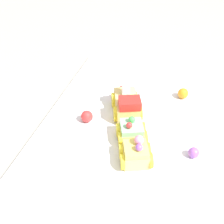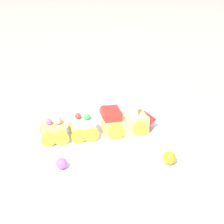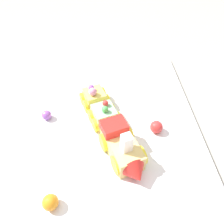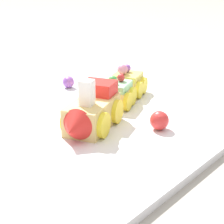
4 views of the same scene
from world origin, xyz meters
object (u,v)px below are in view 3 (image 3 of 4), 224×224
object	(u,v)px
cake_car_mint	(104,116)
gumball_red	(156,127)
cake_train_locomotive	(124,150)
cake_car_lemon	(94,98)
gumball_orange	(50,202)
gumball_purple	(47,115)

from	to	relation	value
cake_car_mint	gumball_red	size ratio (longest dim) A/B	2.81
cake_train_locomotive	cake_car_mint	size ratio (longest dim) A/B	1.73
cake_car_lemon	gumball_orange	world-z (taller)	cake_car_lemon
gumball_purple	gumball_red	bearing A→B (deg)	78.96
gumball_red	cake_car_mint	bearing A→B (deg)	-106.08
cake_train_locomotive	gumball_red	distance (m)	0.11
cake_train_locomotive	gumball_orange	xyz separation A→B (m)	(0.10, -0.14, -0.01)
cake_train_locomotive	gumball_red	world-z (taller)	cake_train_locomotive
gumball_orange	gumball_purple	xyz separation A→B (m)	(-0.22, -0.04, -0.00)
cake_car_lemon	gumball_red	xyz separation A→B (m)	(0.10, 0.14, -0.01)
gumball_orange	cake_train_locomotive	bearing A→B (deg)	125.73
cake_train_locomotive	gumball_purple	bearing A→B (deg)	-144.09
cake_train_locomotive	cake_car_lemon	size ratio (longest dim) A/B	1.73
cake_train_locomotive	cake_car_lemon	distance (m)	0.18
cake_train_locomotive	gumball_red	size ratio (longest dim) A/B	4.84
gumball_red	cake_train_locomotive	bearing A→B (deg)	-49.76
cake_car_lemon	gumball_red	size ratio (longest dim) A/B	2.81
cake_train_locomotive	gumball_purple	world-z (taller)	cake_train_locomotive
cake_car_mint	gumball_orange	distance (m)	0.22
cake_train_locomotive	cake_car_mint	distance (m)	0.11
cake_car_mint	gumball_red	world-z (taller)	cake_car_mint
cake_car_lemon	gumball_orange	bearing A→B (deg)	-35.65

